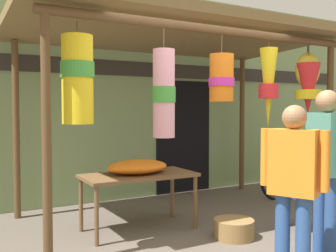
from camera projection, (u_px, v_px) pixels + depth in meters
ground_plane at (209, 238)px, 4.57m from camera, size 30.00×30.00×0.00m
shop_facade at (127, 94)px, 6.61m from camera, size 11.13×0.29×3.50m
market_stall_canopy at (187, 48)px, 5.25m from camera, size 4.45×2.42×2.66m
display_table at (139, 180)px, 4.83m from camera, size 1.39×0.68×0.70m
flower_heap_on_table at (139, 167)px, 4.85m from camera, size 0.77×0.54×0.17m
folding_chair at (307, 191)px, 4.77m from camera, size 0.50×0.50×0.84m
wicker_basket_by_table at (234, 229)px, 4.56m from camera, size 0.47×0.47×0.22m
parked_bicycle at (303, 176)px, 6.68m from camera, size 1.75×0.44×0.92m
vendor_in_orange at (294, 179)px, 3.39m from camera, size 0.38×0.54×1.54m
passerby_at_right at (326, 158)px, 3.97m from camera, size 0.31×0.58×1.70m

